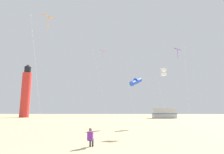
% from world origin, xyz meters
% --- Properties ---
extents(kite_flyer_standing, '(0.37, 0.53, 1.16)m').
position_xyz_m(kite_flyer_standing, '(-1.27, 5.10, 0.61)').
color(kite_flyer_standing, '#722D99').
rests_on(kite_flyer_standing, ground).
extents(kite_diamond_orange, '(1.99, 1.91, 10.72)m').
position_xyz_m(kite_diamond_orange, '(-5.75, 8.45, 10.05)').
color(kite_diamond_orange, silver).
rests_on(kite_diamond_orange, ground).
extents(kite_diamond_violet, '(1.76, 1.76, 10.29)m').
position_xyz_m(kite_diamond_violet, '(8.42, 16.66, 9.65)').
color(kite_diamond_violet, silver).
rests_on(kite_diamond_violet, ground).
extents(kite_diamond_magenta, '(2.65, 2.14, 12.23)m').
position_xyz_m(kite_diamond_magenta, '(-1.91, 22.87, 11.43)').
color(kite_diamond_magenta, silver).
rests_on(kite_diamond_magenta, ground).
extents(kite_box_white, '(1.79, 1.79, 8.68)m').
position_xyz_m(kite_box_white, '(7.76, 21.80, 8.09)').
color(kite_box_white, silver).
rests_on(kite_box_white, ground).
extents(kite_tube_blue, '(2.26, 2.43, 6.95)m').
position_xyz_m(kite_tube_blue, '(3.13, 19.37, 6.25)').
color(kite_tube_blue, silver).
rests_on(kite_tube_blue, ground).
extents(lighthouse_distant, '(2.80, 2.80, 16.80)m').
position_xyz_m(lighthouse_distant, '(-28.14, 51.24, 7.84)').
color(lighthouse_distant, red).
rests_on(lighthouse_distant, ground).
extents(rv_van_silver, '(6.57, 2.71, 2.80)m').
position_xyz_m(rv_van_silver, '(13.70, 46.31, 1.39)').
color(rv_van_silver, '#B7BABF').
rests_on(rv_van_silver, ground).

